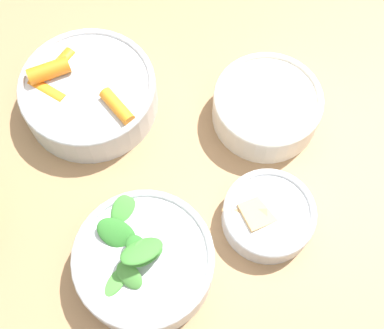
% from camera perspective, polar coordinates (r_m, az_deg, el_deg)
% --- Properties ---
extents(ground_plane, '(10.00, 10.00, 0.00)m').
position_cam_1_polar(ground_plane, '(1.48, 3.61, -13.23)').
color(ground_plane, gray).
extents(dining_table, '(0.98, 1.00, 0.75)m').
position_cam_1_polar(dining_table, '(0.86, 6.03, -5.13)').
color(dining_table, '#99724C').
rests_on(dining_table, ground_plane).
extents(bowl_carrots, '(0.20, 0.20, 0.08)m').
position_cam_1_polar(bowl_carrots, '(0.80, -11.03, 7.50)').
color(bowl_carrots, silver).
rests_on(bowl_carrots, dining_table).
extents(bowl_greens, '(0.18, 0.18, 0.10)m').
position_cam_1_polar(bowl_greens, '(0.69, -5.21, -10.18)').
color(bowl_greens, silver).
rests_on(bowl_greens, dining_table).
extents(bowl_beans_hotdog, '(0.16, 0.16, 0.06)m').
position_cam_1_polar(bowl_beans_hotdog, '(0.78, 7.93, 6.08)').
color(bowl_beans_hotdog, silver).
rests_on(bowl_beans_hotdog, dining_table).
extents(bowl_cookies, '(0.12, 0.12, 0.04)m').
position_cam_1_polar(bowl_cookies, '(0.72, 8.04, -5.38)').
color(bowl_cookies, silver).
rests_on(bowl_cookies, dining_table).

